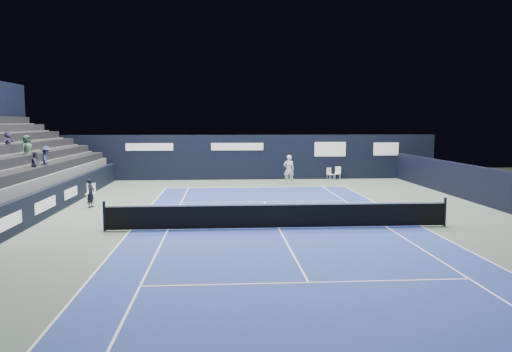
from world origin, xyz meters
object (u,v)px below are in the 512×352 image
Objects in this scene: folding_chair_back_b at (330,173)px; tennis_player at (289,170)px; folding_chair_back_a at (338,172)px; line_judge_chair at (91,192)px; tennis_net at (279,215)px.

folding_chair_back_b is 0.46× the size of tennis_player.
folding_chair_back_a is 0.94× the size of line_judge_chair.
line_judge_chair is 12.78m from tennis_player.
folding_chair_back_b is 0.89× the size of line_judge_chair.
line_judge_chair is at bearing 141.97° from tennis_net.
tennis_net is at bearing -86.77° from folding_chair_back_a.
line_judge_chair is (-14.55, -9.05, 0.03)m from folding_chair_back_a.
tennis_net is 13.70m from tennis_player.
folding_chair_back_b is 0.07× the size of tennis_net.
tennis_player is at bearing 80.62° from tennis_net.
folding_chair_back_a is at bearing 31.03° from tennis_player.
folding_chair_back_a is 0.69m from folding_chair_back_b.
tennis_player reaches higher than line_judge_chair.
folding_chair_back_b is 3.71m from tennis_player.
folding_chair_back_b is at bearing -132.13° from folding_chair_back_a.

